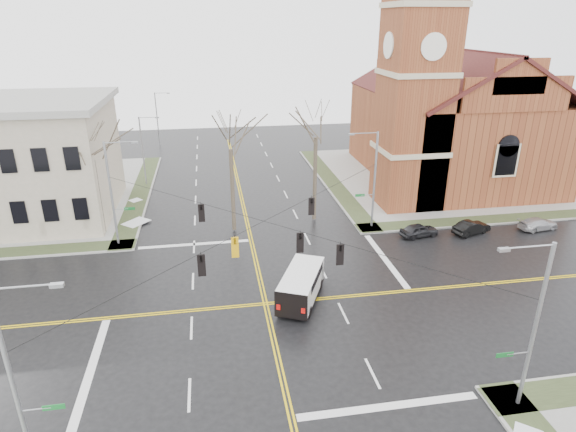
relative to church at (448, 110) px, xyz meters
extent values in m
plane|color=black|center=(-24.76, -24.78, -8.43)|extent=(120.00, 120.00, 0.00)
cube|color=gray|center=(0.24, 0.22, -8.36)|extent=(30.00, 30.00, 0.15)
cube|color=#2F381F|center=(-13.56, 0.22, -8.28)|extent=(2.00, 30.00, 0.02)
cube|color=#2F381F|center=(0.24, -13.58, -8.28)|extent=(30.00, 2.00, 0.02)
cube|color=gray|center=(-49.76, 0.22, -8.36)|extent=(30.00, 30.00, 0.15)
cube|color=#2F381F|center=(-35.96, 0.22, -8.28)|extent=(2.00, 30.00, 0.02)
cube|color=gold|center=(-24.88, -24.78, -8.43)|extent=(0.12, 100.00, 0.01)
cube|color=gold|center=(-24.64, -24.78, -8.43)|extent=(0.12, 100.00, 0.01)
cube|color=gold|center=(-24.76, -24.90, -8.43)|extent=(100.00, 0.12, 0.01)
cube|color=gold|center=(-24.76, -24.66, -8.43)|extent=(100.00, 0.12, 0.01)
cube|color=silver|center=(-19.76, -35.28, -8.43)|extent=(9.50, 0.50, 0.01)
cube|color=silver|center=(-29.76, -14.28, -8.43)|extent=(9.50, 0.50, 0.01)
cube|color=silver|center=(-35.26, -29.78, -8.43)|extent=(0.50, 9.50, 0.01)
cube|color=silver|center=(-14.26, -19.78, -8.43)|extent=(0.50, 9.50, 0.01)
cube|color=brown|center=(-7.76, -7.78, 1.57)|extent=(6.00, 6.00, 20.00)
cube|color=#B9AD8E|center=(-7.76, -7.78, 11.07)|extent=(6.30, 6.30, 0.50)
cylinder|color=silver|center=(-7.76, -10.83, 7.57)|extent=(2.40, 0.15, 2.40)
cylinder|color=silver|center=(-10.81, -7.78, 7.57)|extent=(0.15, 2.40, 2.40)
cube|color=brown|center=(1.24, 1.22, -3.43)|extent=(18.00, 24.00, 10.00)
cube|color=brown|center=(-7.96, -4.78, -6.23)|extent=(2.00, 5.00, 4.40)
cube|color=gray|center=(-46.76, -4.78, -2.93)|extent=(18.00, 14.00, 11.00)
cylinder|color=gray|center=(-13.26, -13.28, -3.78)|extent=(0.20, 0.20, 9.00)
cylinder|color=gray|center=(-13.86, -13.28, -5.13)|extent=(1.20, 0.06, 0.06)
cube|color=#106224|center=(-14.56, -13.28, -5.13)|extent=(0.90, 0.04, 0.25)
cylinder|color=gray|center=(-14.46, -13.28, 0.62)|extent=(2.40, 0.08, 0.08)
cube|color=gray|center=(-15.66, -13.28, 0.57)|extent=(0.50, 0.22, 0.15)
cylinder|color=gray|center=(-36.26, -13.28, -3.78)|extent=(0.20, 0.20, 9.00)
cylinder|color=gray|center=(-35.66, -13.28, -5.13)|extent=(1.20, 0.06, 0.06)
cube|color=#106224|center=(-34.96, -13.28, -5.13)|extent=(0.90, 0.04, 0.25)
cylinder|color=gray|center=(-35.06, -13.28, 0.62)|extent=(2.40, 0.08, 0.08)
cube|color=gray|center=(-33.86, -13.28, 0.57)|extent=(0.50, 0.22, 0.15)
cylinder|color=gray|center=(-13.26, -36.28, -3.78)|extent=(0.20, 0.20, 9.00)
cylinder|color=gray|center=(-13.86, -36.28, -5.13)|extent=(1.20, 0.06, 0.06)
cube|color=#106224|center=(-14.56, -36.28, -5.13)|extent=(0.90, 0.04, 0.25)
cylinder|color=gray|center=(-14.46, -36.28, 0.62)|extent=(2.40, 0.08, 0.08)
cube|color=gray|center=(-15.66, -36.28, 0.57)|extent=(0.50, 0.22, 0.15)
cylinder|color=gray|center=(-36.26, -36.28, -3.78)|extent=(0.20, 0.20, 9.00)
cylinder|color=gray|center=(-35.66, -36.28, -5.13)|extent=(1.20, 0.06, 0.06)
cube|color=#106224|center=(-34.96, -36.28, -5.13)|extent=(0.90, 0.04, 0.25)
cylinder|color=gray|center=(-35.06, -36.28, 0.62)|extent=(2.40, 0.08, 0.08)
cube|color=gray|center=(-33.86, -36.28, 0.57)|extent=(0.50, 0.22, 0.15)
cylinder|color=black|center=(-24.76, -24.78, -2.23)|extent=(23.02, 23.02, 0.03)
cylinder|color=black|center=(-24.76, -24.78, -2.23)|extent=(23.02, 23.02, 0.03)
imported|color=black|center=(-28.76, -28.78, -2.98)|extent=(0.21, 0.26, 1.30)
imported|color=black|center=(-20.76, -20.78, -2.98)|extent=(0.21, 0.26, 1.30)
imported|color=#DCA10C|center=(-26.76, -26.78, -2.98)|extent=(0.21, 0.26, 1.30)
imported|color=black|center=(-28.76, -20.78, -2.98)|extent=(0.21, 0.26, 1.30)
imported|color=black|center=(-20.76, -28.78, -2.98)|extent=(0.21, 0.26, 1.30)
imported|color=black|center=(-22.76, -26.78, -2.98)|extent=(0.21, 0.26, 1.30)
cylinder|color=gray|center=(-35.56, 3.22, -4.33)|extent=(0.16, 0.16, 8.00)
cylinder|color=gray|center=(-34.56, 3.22, -0.43)|extent=(2.00, 0.07, 0.07)
cube|color=gray|center=(-33.56, 3.22, -0.48)|extent=(0.45, 0.20, 0.13)
cylinder|color=gray|center=(-35.56, 23.22, -4.33)|extent=(0.16, 0.16, 8.00)
cylinder|color=gray|center=(-34.56, 23.22, -0.43)|extent=(2.00, 0.07, 0.07)
cube|color=gray|center=(-33.56, 23.22, -0.48)|extent=(0.45, 0.20, 0.13)
cube|color=white|center=(-22.26, -24.72, -7.17)|extent=(4.26, 5.96, 1.79)
cube|color=white|center=(-21.30, -22.61, -7.44)|extent=(2.35, 1.75, 1.26)
cube|color=black|center=(-21.15, -22.28, -6.86)|extent=(1.82, 0.92, 0.84)
cube|color=black|center=(-22.17, -24.53, -6.60)|extent=(3.54, 4.34, 0.58)
cube|color=#B70C0A|center=(-24.18, -26.96, -7.38)|extent=(0.26, 0.17, 0.36)
cube|color=#B70C0A|center=(-22.69, -27.64, -7.38)|extent=(0.26, 0.17, 0.36)
cube|color=black|center=(-22.26, -24.72, -8.09)|extent=(4.33, 6.03, 0.11)
cylinder|color=black|center=(-22.38, -22.64, -8.06)|extent=(0.56, 0.80, 0.76)
cylinder|color=black|center=(-20.62, -23.44, -8.06)|extent=(0.56, 0.80, 0.76)
cylinder|color=black|center=(-23.90, -25.99, -8.06)|extent=(0.56, 0.80, 0.76)
cylinder|color=black|center=(-22.14, -26.79, -8.06)|extent=(0.56, 0.80, 0.76)
imported|color=black|center=(-9.69, -15.93, -7.83)|extent=(3.74, 2.05, 1.21)
imported|color=black|center=(-4.71, -16.14, -7.82)|extent=(3.94, 2.41, 1.23)
imported|color=#A8A8AB|center=(1.94, -16.26, -7.87)|extent=(4.04, 2.10, 1.12)
cylinder|color=#3A2F25|center=(-37.92, -10.62, -4.88)|extent=(0.36, 0.36, 6.82)
cylinder|color=#3A2F25|center=(-26.10, -11.94, -4.48)|extent=(0.36, 0.36, 7.61)
cylinder|color=#3A2F25|center=(-18.23, -10.64, -4.25)|extent=(0.36, 0.36, 8.07)
camera|label=1|loc=(-27.93, -53.12, 9.73)|focal=30.00mm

